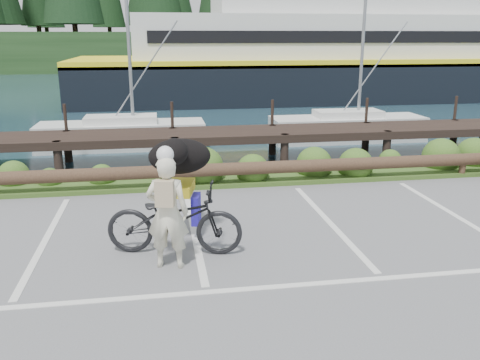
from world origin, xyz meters
name	(u,v)px	position (x,y,z in m)	size (l,w,h in m)	color
ground	(204,279)	(0.00, 0.00, 0.00)	(72.00, 72.00, 0.00)	#5D5D60
harbor_backdrop	(161,58)	(0.39, 78.47, 0.00)	(170.00, 160.00, 30.00)	#19313E
vegetation_strip	(184,179)	(0.00, 5.30, 0.05)	(34.00, 1.60, 0.10)	#3D5B21
log_rail	(185,190)	(0.00, 4.60, 0.00)	(32.00, 0.30, 0.60)	#443021
bicycle	(174,220)	(-0.37, 1.04, 0.58)	(0.77, 2.21, 1.16)	black
cyclist	(168,213)	(-0.48, 0.53, 0.88)	(0.64, 0.42, 1.76)	beige
dog	(180,156)	(-0.22, 1.73, 1.47)	(1.06, 0.52, 0.61)	black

